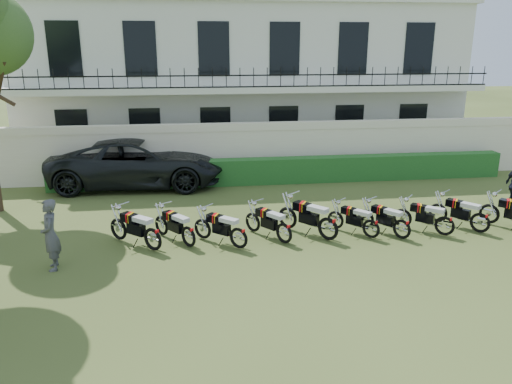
% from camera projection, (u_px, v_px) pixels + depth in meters
% --- Properties ---
extents(ground, '(100.00, 100.00, 0.00)m').
position_uv_depth(ground, '(296.00, 257.00, 12.91)').
color(ground, '#37451B').
rests_on(ground, ground).
extents(perimeter_wall, '(30.00, 0.35, 2.30)m').
position_uv_depth(perimeter_wall, '(256.00, 150.00, 20.17)').
color(perimeter_wall, silver).
rests_on(perimeter_wall, ground).
extents(hedge, '(18.00, 0.60, 1.00)m').
position_uv_depth(hedge, '(283.00, 170.00, 19.73)').
color(hedge, '#1C4F1F').
rests_on(hedge, ground).
extents(building, '(20.40, 9.60, 7.40)m').
position_uv_depth(building, '(240.00, 77.00, 25.11)').
color(building, silver).
rests_on(building, ground).
extents(motorcycle_0, '(1.53, 1.40, 1.08)m').
position_uv_depth(motorcycle_0, '(152.00, 234.00, 13.16)').
color(motorcycle_0, black).
rests_on(motorcycle_0, ground).
extents(motorcycle_1, '(1.19, 1.49, 0.99)m').
position_uv_depth(motorcycle_1, '(188.00, 232.00, 13.42)').
color(motorcycle_1, black).
rests_on(motorcycle_1, ground).
extents(motorcycle_2, '(1.43, 1.29, 1.00)m').
position_uv_depth(motorcycle_2, '(239.00, 233.00, 13.31)').
color(motorcycle_2, black).
rests_on(motorcycle_2, ground).
extents(motorcycle_3, '(1.15, 1.50, 0.99)m').
position_uv_depth(motorcycle_3, '(284.00, 228.00, 13.66)').
color(motorcycle_3, black).
rests_on(motorcycle_3, ground).
extents(motorcycle_4, '(1.46, 1.61, 1.13)m').
position_uv_depth(motorcycle_4, '(328.00, 223.00, 13.86)').
color(motorcycle_4, black).
rests_on(motorcycle_4, ground).
extents(motorcycle_5, '(1.20, 1.32, 0.93)m').
position_uv_depth(motorcycle_5, '(371.00, 224.00, 14.04)').
color(motorcycle_5, black).
rests_on(motorcycle_5, ground).
extents(motorcycle_6, '(1.11, 1.48, 0.96)m').
position_uv_depth(motorcycle_6, '(402.00, 225.00, 13.98)').
color(motorcycle_6, black).
rests_on(motorcycle_6, ground).
extents(motorcycle_7, '(1.40, 1.25, 0.98)m').
position_uv_depth(motorcycle_7, '(445.00, 221.00, 14.22)').
color(motorcycle_7, black).
rests_on(motorcycle_7, ground).
extents(motorcycle_8, '(1.21, 1.53, 1.02)m').
position_uv_depth(motorcycle_8, '(481.00, 218.00, 14.43)').
color(motorcycle_8, black).
rests_on(motorcycle_8, ground).
extents(suv, '(6.72, 3.34, 1.83)m').
position_uv_depth(suv, '(138.00, 163.00, 19.22)').
color(suv, black).
rests_on(suv, ground).
extents(inspector, '(0.56, 0.73, 1.78)m').
position_uv_depth(inspector, '(50.00, 235.00, 12.02)').
color(inspector, '#515155').
rests_on(inspector, ground).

